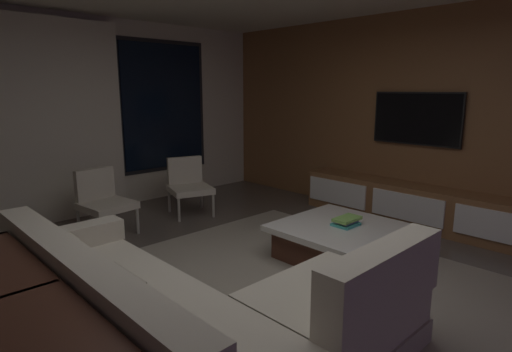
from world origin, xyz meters
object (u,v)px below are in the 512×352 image
(sectional_couch, at_px, (190,316))
(media_console, at_px, (418,207))
(console_table_behind_couch, at_px, (27,351))
(mounted_tv, at_px, (416,119))
(accent_chair_near_window, at_px, (188,183))
(accent_chair_by_curtain, at_px, (103,198))
(coffee_table, at_px, (340,242))
(book_stack_on_coffee_table, at_px, (346,221))

(sectional_couch, xyz_separation_m, media_console, (3.63, 0.20, -0.04))
(sectional_couch, distance_m, media_console, 3.64)
(sectional_couch, height_order, console_table_behind_couch, sectional_couch)
(mounted_tv, bearing_deg, accent_chair_near_window, 130.04)
(accent_chair_near_window, distance_m, accent_chair_by_curtain, 1.23)
(media_console, relative_size, mounted_tv, 2.68)
(media_console, bearing_deg, accent_chair_by_curtain, 139.83)
(coffee_table, relative_size, console_table_behind_couch, 0.55)
(coffee_table, bearing_deg, console_table_behind_couch, -177.24)
(accent_chair_near_window, height_order, media_console, accent_chair_near_window)
(coffee_table, bearing_deg, accent_chair_near_window, 93.99)
(coffee_table, bearing_deg, accent_chair_by_curtain, 119.69)
(accent_chair_by_curtain, xyz_separation_m, media_console, (2.99, -2.52, -0.18))
(media_console, bearing_deg, console_table_behind_couch, -179.07)
(book_stack_on_coffee_table, bearing_deg, accent_chair_by_curtain, 120.14)
(sectional_couch, height_order, coffee_table, sectional_couch)
(sectional_couch, xyz_separation_m, book_stack_on_coffee_table, (2.09, 0.24, 0.11))
(coffee_table, bearing_deg, sectional_couch, -172.47)
(accent_chair_by_curtain, distance_m, mounted_tv, 4.03)
(book_stack_on_coffee_table, distance_m, media_console, 1.55)
(mounted_tv, bearing_deg, sectional_couch, -174.01)
(accent_chair_by_curtain, relative_size, console_table_behind_couch, 0.37)
(sectional_couch, bearing_deg, coffee_table, 7.53)
(coffee_table, bearing_deg, mounted_tv, 4.19)
(sectional_couch, height_order, media_console, sectional_couch)
(book_stack_on_coffee_table, height_order, mounted_tv, mounted_tv)
(coffee_table, height_order, accent_chair_near_window, accent_chair_near_window)
(accent_chair_by_curtain, height_order, media_console, accent_chair_by_curtain)
(mounted_tv, bearing_deg, book_stack_on_coffee_table, -174.67)
(accent_chair_near_window, xyz_separation_m, console_table_behind_couch, (-2.79, -2.58, -0.02))
(sectional_couch, bearing_deg, console_table_behind_couch, 172.04)
(sectional_couch, distance_m, console_table_behind_couch, 0.93)
(mounted_tv, bearing_deg, console_table_behind_couch, -176.70)
(book_stack_on_coffee_table, height_order, accent_chair_by_curtain, accent_chair_by_curtain)
(accent_chair_by_curtain, distance_m, media_console, 3.91)
(coffee_table, relative_size, book_stack_on_coffee_table, 3.87)
(mounted_tv, height_order, console_table_behind_couch, mounted_tv)
(book_stack_on_coffee_table, relative_size, accent_chair_by_curtain, 0.38)
(console_table_behind_couch, bearing_deg, sectional_couch, -7.96)
(sectional_couch, bearing_deg, media_console, 3.18)
(accent_chair_by_curtain, bearing_deg, mounted_tv, -36.25)
(mounted_tv, relative_size, console_table_behind_couch, 0.55)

